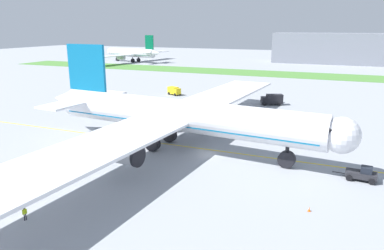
{
  "coord_description": "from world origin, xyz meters",
  "views": [
    {
      "loc": [
        20.84,
        -56.64,
        21.71
      ],
      "look_at": [
        -4.26,
        3.69,
        3.99
      ],
      "focal_mm": 34.01,
      "sensor_mm": 36.0,
      "label": 1
    }
  ],
  "objects": [
    {
      "name": "airliner_foreground",
      "position": [
        -6.27,
        0.83,
        6.25
      ],
      "size": [
        60.74,
        97.67,
        18.39
      ],
      "color": "white",
      "rests_on": "ground"
    },
    {
      "name": "service_truck_baggage_loader",
      "position": [
        2.79,
        46.47,
        1.65
      ],
      "size": [
        6.43,
        4.4,
        3.06
      ],
      "color": "black",
      "rests_on": "ground"
    },
    {
      "name": "pushback_tug",
      "position": [
        24.84,
        -1.74,
        1.0
      ],
      "size": [
        6.13,
        2.74,
        2.19
      ],
      "color": "#26262B",
      "rests_on": "ground"
    },
    {
      "name": "ground_plane",
      "position": [
        0.0,
        0.0,
        0.0
      ],
      "size": [
        600.0,
        600.0,
        0.0
      ],
      "primitive_type": "plane",
      "color": "#9399A0",
      "rests_on": "ground"
    },
    {
      "name": "service_truck_fuel_bowser",
      "position": [
        -29.85,
        49.97,
        1.45
      ],
      "size": [
        5.02,
        3.86,
        2.61
      ],
      "color": "yellow",
      "rests_on": "ground"
    },
    {
      "name": "apron_taxi_line",
      "position": [
        0.0,
        2.6,
        0.0
      ],
      "size": [
        280.0,
        0.36,
        0.01
      ],
      "primitive_type": "cube",
      "color": "yellow",
      "rests_on": "ground"
    },
    {
      "name": "terminal_building",
      "position": [
        32.02,
        182.39,
        9.0
      ],
      "size": [
        106.81,
        20.0,
        18.0
      ],
      "primitive_type": "cube",
      "color": "gray",
      "rests_on": "ground"
    },
    {
      "name": "parked_airliner_far_left",
      "position": [
        -102.83,
        143.62,
        5.67
      ],
      "size": [
        42.42,
        65.88,
        16.74
      ],
      "color": "white",
      "rests_on": "ground"
    },
    {
      "name": "grass_median_strip",
      "position": [
        0.0,
        117.8,
        0.05
      ],
      "size": [
        320.0,
        24.0,
        0.1
      ],
      "primitive_type": "cube",
      "color": "#4C8438",
      "rests_on": "ground"
    },
    {
      "name": "ground_crew_wingwalker_port",
      "position": [
        -11.53,
        -29.15,
        0.98
      ],
      "size": [
        0.35,
        0.55,
        1.61
      ],
      "color": "black",
      "rests_on": "ground"
    },
    {
      "name": "traffic_cone_port_wing",
      "position": [
        18.68,
        -14.31,
        0.28
      ],
      "size": [
        0.36,
        0.36,
        0.58
      ],
      "color": "#F2590C",
      "rests_on": "ground"
    }
  ]
}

